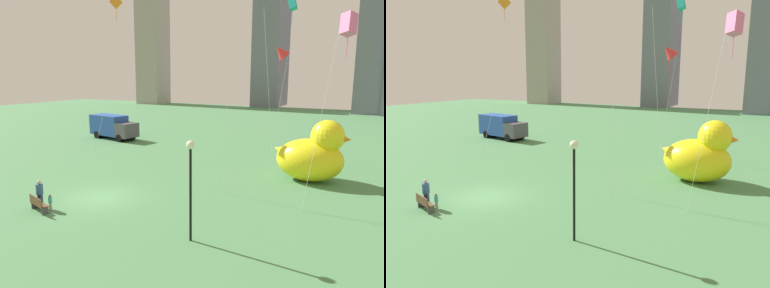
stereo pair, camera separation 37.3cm
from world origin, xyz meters
TOP-DOWN VIEW (x-y plane):
  - ground_plane at (0.00, 0.00)m, footprint 140.00×140.00m
  - park_bench at (-1.47, -3.53)m, footprint 1.65×0.89m
  - person_adult at (-1.90, -3.01)m, footprint 0.41×0.41m
  - person_child at (-1.08, -2.99)m, footprint 0.22×0.22m
  - giant_inflatable_duck at (11.23, 10.09)m, footprint 5.53×3.55m
  - lamppost at (7.99, -2.70)m, footprint 0.40×0.40m
  - box_truck at (-13.43, 17.26)m, footprint 6.83×3.44m
  - city_skyline at (6.35, 68.00)m, footprint 79.40×18.96m
  - kite_teal at (7.46, 17.59)m, footprint 3.25×3.26m
  - kite_orange at (-7.01, 10.73)m, footprint 3.31×3.68m
  - kite_red at (6.92, 16.42)m, footprint 1.90×1.81m
  - kite_pink at (13.55, 4.09)m, footprint 2.13×2.33m

SIDE VIEW (x-z plane):
  - ground_plane at x=0.00m, z-range 0.00..0.00m
  - park_bench at x=-1.47m, z-range 0.02..0.92m
  - person_child at x=-1.08m, z-range 0.05..0.95m
  - person_adult at x=-1.90m, z-range 0.09..1.76m
  - box_truck at x=-13.43m, z-range 0.03..2.88m
  - giant_inflatable_duck at x=11.23m, z-range -0.34..4.24m
  - lamppost at x=7.99m, z-range 1.00..5.82m
  - kite_red at x=6.92m, z-range 4.47..14.99m
  - kite_pink at x=13.55m, z-range 4.74..15.67m
  - kite_orange at x=-7.01m, z-range 6.00..20.83m
  - kite_teal at x=7.46m, z-range 6.54..21.19m
  - city_skyline at x=6.35m, z-range -4.92..36.55m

